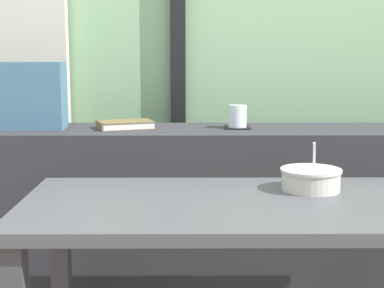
# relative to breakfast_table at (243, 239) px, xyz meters

# --- Properties ---
(curtain_left_panel) EXTENTS (0.56, 0.06, 2.50)m
(curtain_left_panel) POSITION_rel_breakfast_table_xyz_m (-0.99, 1.09, 0.64)
(curtain_left_panel) COLOR beige
(curtain_left_panel) RESTS_ON ground
(window_divider_post) EXTENTS (0.07, 0.05, 2.60)m
(window_divider_post) POSITION_rel_breakfast_table_xyz_m (-0.21, 1.12, 0.69)
(window_divider_post) COLOR black
(window_divider_post) RESTS_ON ground
(dark_console_ledge) EXTENTS (2.80, 0.38, 0.85)m
(dark_console_ledge) POSITION_rel_breakfast_table_xyz_m (-0.10, 0.65, -0.19)
(dark_console_ledge) COLOR #2D2D33
(dark_console_ledge) RESTS_ON ground
(breakfast_table) EXTENTS (1.28, 0.61, 0.73)m
(breakfast_table) POSITION_rel_breakfast_table_xyz_m (0.00, 0.00, 0.00)
(breakfast_table) COLOR #414145
(breakfast_table) RESTS_ON ground
(coaster_square) EXTENTS (0.10, 0.10, 0.00)m
(coaster_square) POSITION_rel_breakfast_table_xyz_m (0.03, 0.66, 0.24)
(coaster_square) COLOR black
(coaster_square) RESTS_ON dark_console_ledge
(juice_glass) EXTENTS (0.07, 0.07, 0.09)m
(juice_glass) POSITION_rel_breakfast_table_xyz_m (0.03, 0.66, 0.28)
(juice_glass) COLOR white
(juice_glass) RESTS_ON coaster_square
(closed_book) EXTENTS (0.24, 0.19, 0.03)m
(closed_book) POSITION_rel_breakfast_table_xyz_m (-0.41, 0.66, 0.25)
(closed_book) COLOR brown
(closed_book) RESTS_ON dark_console_ledge
(throw_pillow) EXTENTS (0.32, 0.15, 0.26)m
(throw_pillow) POSITION_rel_breakfast_table_xyz_m (-0.80, 0.65, 0.37)
(throw_pillow) COLOR #426B84
(throw_pillow) RESTS_ON dark_console_ledge
(soup_bowl) EXTENTS (0.19, 0.19, 0.15)m
(soup_bowl) POSITION_rel_breakfast_table_xyz_m (0.22, 0.13, 0.15)
(soup_bowl) COLOR beige
(soup_bowl) RESTS_ON breakfast_table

